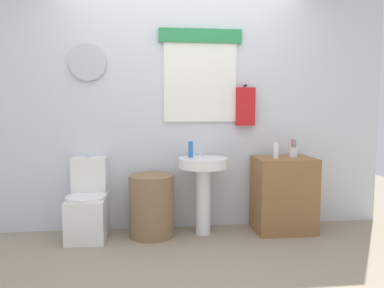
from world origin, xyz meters
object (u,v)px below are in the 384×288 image
object	(u,v)px
wooden_cabinet	(283,194)
lotion_bottle	(276,150)
laundry_hamper	(152,205)
toothbrush_cup	(294,152)
soap_bottle	(191,149)
toilet	(88,207)
pedestal_sink	(203,178)

from	to	relation	value
wooden_cabinet	lotion_bottle	bearing A→B (deg)	-158.95
laundry_hamper	wooden_cabinet	distance (m)	1.36
wooden_cabinet	toothbrush_cup	bearing A→B (deg)	10.98
toothbrush_cup	soap_bottle	bearing A→B (deg)	178.39
toilet	wooden_cabinet	size ratio (longest dim) A/B	1.04
lotion_bottle	toothbrush_cup	distance (m)	0.22
toothbrush_cup	lotion_bottle	bearing A→B (deg)	-163.85
soap_bottle	lotion_bottle	world-z (taller)	soap_bottle
soap_bottle	toothbrush_cup	size ratio (longest dim) A/B	0.87
wooden_cabinet	lotion_bottle	size ratio (longest dim) A/B	4.76
pedestal_sink	toothbrush_cup	size ratio (longest dim) A/B	4.19
pedestal_sink	soap_bottle	xyz separation A→B (m)	(-0.12, 0.05, 0.28)
pedestal_sink	toothbrush_cup	world-z (taller)	toothbrush_cup
wooden_cabinet	lotion_bottle	xyz separation A→B (m)	(-0.10, -0.04, 0.46)
soap_bottle	toothbrush_cup	bearing A→B (deg)	-1.61
wooden_cabinet	soap_bottle	distance (m)	1.07
laundry_hamper	wooden_cabinet	size ratio (longest dim) A/B	0.80
laundry_hamper	toothbrush_cup	xyz separation A→B (m)	(1.46, 0.02, 0.51)
toilet	pedestal_sink	xyz separation A→B (m)	(1.14, -0.04, 0.28)
pedestal_sink	toothbrush_cup	bearing A→B (deg)	1.22
toilet	laundry_hamper	world-z (taller)	toilet
wooden_cabinet	soap_bottle	size ratio (longest dim) A/B	4.74
pedestal_sink	wooden_cabinet	xyz separation A→B (m)	(0.84, 0.00, -0.19)
soap_bottle	toothbrush_cup	world-z (taller)	toothbrush_cup
toilet	pedestal_sink	world-z (taller)	toilet
toothbrush_cup	laundry_hamper	bearing A→B (deg)	-179.21
toilet	lotion_bottle	xyz separation A→B (m)	(1.87, -0.08, 0.55)
pedestal_sink	soap_bottle	distance (m)	0.31
lotion_bottle	laundry_hamper	bearing A→B (deg)	178.17
toilet	wooden_cabinet	xyz separation A→B (m)	(1.98, -0.04, 0.08)
laundry_hamper	toilet	bearing A→B (deg)	176.67
wooden_cabinet	toothbrush_cup	world-z (taller)	toothbrush_cup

